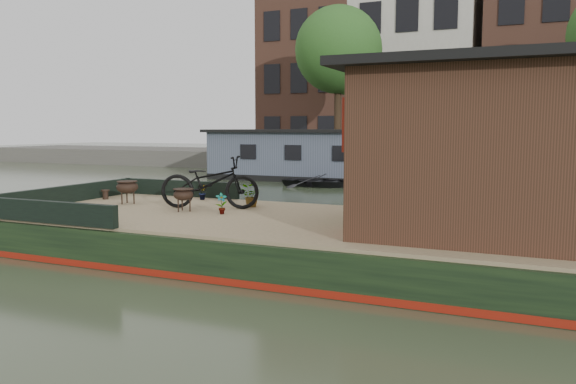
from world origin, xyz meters
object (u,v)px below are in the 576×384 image
at_px(potted_plant_a, 221,203).
at_px(brazier_rear, 127,192).
at_px(cabin, 492,148).
at_px(bicycle, 209,182).
at_px(brazier_front, 183,200).
at_px(dinghy, 322,178).

relative_size(potted_plant_a, brazier_rear, 0.82).
bearing_deg(brazier_rear, potted_plant_a, -10.42).
height_order(cabin, brazier_rear, cabin).
bearing_deg(potted_plant_a, bicycle, 136.70).
distance_m(cabin, bicycle, 5.10).
height_order(bicycle, brazier_front, bicycle).
bearing_deg(dinghy, bicycle, -172.31).
height_order(brazier_front, dinghy, brazier_front).
relative_size(cabin, dinghy, 1.36).
distance_m(brazier_front, dinghy, 11.23).
bearing_deg(dinghy, potted_plant_a, -169.89).
xyz_separation_m(brazier_front, brazier_rear, (-1.63, 0.44, 0.02)).
xyz_separation_m(potted_plant_a, brazier_front, (-0.80, 0.01, 0.02)).
height_order(potted_plant_a, brazier_front, brazier_front).
distance_m(cabin, brazier_rear, 6.97).
height_order(bicycle, brazier_rear, bicycle).
relative_size(cabin, bicycle, 2.12).
bearing_deg(brazier_front, brazier_rear, 164.83).
relative_size(brazier_front, brazier_rear, 0.91).
height_order(potted_plant_a, brazier_rear, brazier_rear).
distance_m(potted_plant_a, brazier_rear, 2.47).
height_order(cabin, dinghy, cabin).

